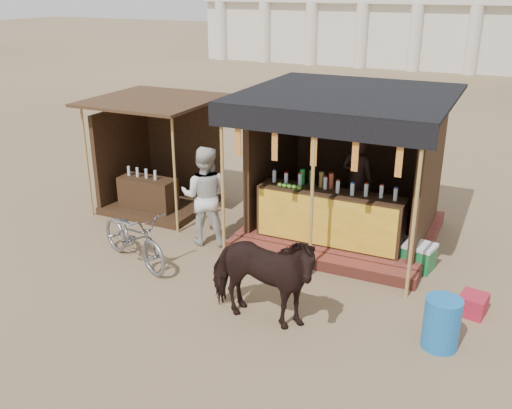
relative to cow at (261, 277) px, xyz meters
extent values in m
plane|color=#846B4C|center=(-0.85, 0.06, -0.73)|extent=(120.00, 120.00, 0.00)
cube|color=brown|center=(0.15, 3.56, -0.62)|extent=(3.40, 2.80, 0.22)
cube|color=brown|center=(0.15, 2.01, -0.63)|extent=(3.40, 0.35, 0.20)
cube|color=#3A2615|center=(0.15, 2.61, -0.04)|extent=(2.60, 0.55, 0.95)
cube|color=orange|center=(0.15, 2.32, -0.04)|extent=(2.50, 0.02, 0.88)
cube|color=#3A2615|center=(0.15, 4.81, 0.74)|extent=(3.00, 0.12, 2.50)
cube|color=#3A2615|center=(-1.35, 3.56, 0.74)|extent=(0.12, 2.50, 2.50)
cube|color=#3A2615|center=(1.65, 3.56, 0.74)|extent=(0.12, 2.50, 2.50)
cube|color=black|center=(0.15, 3.36, 2.02)|extent=(3.60, 3.60, 0.06)
cube|color=black|center=(0.15, 1.58, 1.84)|extent=(3.60, 0.06, 0.36)
cylinder|color=tan|center=(-1.45, 1.61, 0.64)|extent=(0.06, 0.06, 2.75)
cylinder|color=tan|center=(0.15, 1.61, 0.64)|extent=(0.06, 0.06, 2.75)
cylinder|color=tan|center=(1.75, 1.61, 0.64)|extent=(0.06, 0.06, 2.75)
cube|color=red|center=(-1.15, 1.61, 1.47)|extent=(0.10, 0.02, 0.55)
cube|color=red|center=(-0.50, 1.61, 1.47)|extent=(0.10, 0.02, 0.55)
cube|color=red|center=(0.15, 1.61, 1.47)|extent=(0.10, 0.02, 0.55)
cube|color=red|center=(0.80, 1.61, 1.47)|extent=(0.10, 0.02, 0.55)
cube|color=red|center=(1.45, 1.61, 1.47)|extent=(0.10, 0.02, 0.55)
imported|color=black|center=(0.33, 3.66, 0.34)|extent=(0.66, 0.46, 1.71)
cube|color=#3A2615|center=(-3.85, 3.26, -0.66)|extent=(2.00, 2.00, 0.15)
cube|color=#3A2615|center=(-3.85, 4.21, 0.32)|extent=(1.90, 0.10, 2.10)
cube|color=#3A2615|center=(-4.80, 3.26, 0.32)|extent=(0.10, 1.90, 2.10)
cube|color=#472D19|center=(-3.85, 3.16, 1.62)|extent=(2.40, 2.40, 0.06)
cylinder|color=tan|center=(-4.90, 2.21, 0.44)|extent=(0.05, 0.05, 2.35)
cylinder|color=tan|center=(-2.80, 2.21, 0.44)|extent=(0.05, 0.05, 2.35)
cube|color=#3A2615|center=(-3.85, 2.76, -0.33)|extent=(1.20, 0.50, 0.80)
imported|color=black|center=(0.00, 0.00, 0.00)|extent=(1.75, 0.82, 1.47)
imported|color=gray|center=(-2.76, 0.80, -0.24)|extent=(2.00, 1.33, 0.99)
imported|color=silver|center=(-2.07, 2.06, 0.20)|extent=(1.07, 0.93, 1.86)
cylinder|color=#1764B2|center=(2.41, 0.50, -0.37)|extent=(0.64, 0.64, 0.72)
cube|color=#A41B2F|center=(2.73, 1.54, -0.58)|extent=(0.43, 0.47, 0.31)
cube|color=#197136|center=(1.67, 2.66, -0.53)|extent=(0.69, 0.53, 0.40)
cube|color=white|center=(1.67, 2.66, -0.30)|extent=(0.71, 0.56, 0.06)
cube|color=silver|center=(-2.85, 26.46, 2.97)|extent=(26.00, 0.50, 0.40)
cylinder|color=silver|center=(-14.85, 26.46, 1.07)|extent=(0.70, 0.70, 3.60)
cylinder|color=silver|center=(-11.85, 26.46, 1.07)|extent=(0.70, 0.70, 3.60)
cylinder|color=silver|center=(-8.85, 26.46, 1.07)|extent=(0.70, 0.70, 3.60)
cylinder|color=silver|center=(-5.85, 26.46, 1.07)|extent=(0.70, 0.70, 3.60)
cylinder|color=silver|center=(-2.85, 26.46, 1.07)|extent=(0.70, 0.70, 3.60)
cylinder|color=silver|center=(0.15, 26.46, 1.07)|extent=(0.70, 0.70, 3.60)
camera|label=1|loc=(2.91, -6.39, 3.83)|focal=40.00mm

